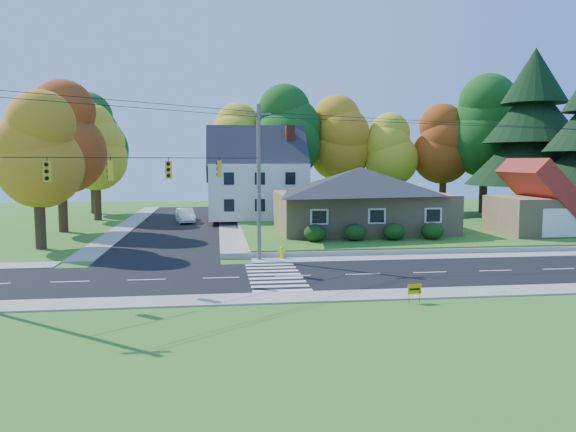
% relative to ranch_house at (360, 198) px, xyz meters
% --- Properties ---
extents(ground, '(120.00, 120.00, 0.00)m').
position_rel_ranch_house_xyz_m(ground, '(-8.00, -16.00, -3.27)').
color(ground, '#3D7923').
extents(road_main, '(90.00, 8.00, 0.02)m').
position_rel_ranch_house_xyz_m(road_main, '(-8.00, -16.00, -3.26)').
color(road_main, black).
rests_on(road_main, ground).
extents(road_cross, '(8.00, 44.00, 0.02)m').
position_rel_ranch_house_xyz_m(road_cross, '(-16.00, 10.00, -3.25)').
color(road_cross, black).
rests_on(road_cross, ground).
extents(sidewalk_north, '(90.00, 2.00, 0.08)m').
position_rel_ranch_house_xyz_m(sidewalk_north, '(-8.00, -11.00, -3.23)').
color(sidewalk_north, '#9C9A90').
rests_on(sidewalk_north, ground).
extents(sidewalk_south, '(90.00, 2.00, 0.08)m').
position_rel_ranch_house_xyz_m(sidewalk_south, '(-8.00, -21.00, -3.23)').
color(sidewalk_south, '#9C9A90').
rests_on(sidewalk_south, ground).
extents(lawn, '(30.00, 30.00, 0.50)m').
position_rel_ranch_house_xyz_m(lawn, '(5.00, 5.00, -3.02)').
color(lawn, '#3D7923').
rests_on(lawn, ground).
extents(ranch_house, '(14.60, 10.60, 5.40)m').
position_rel_ranch_house_xyz_m(ranch_house, '(0.00, 0.00, 0.00)').
color(ranch_house, tan).
rests_on(ranch_house, lawn).
extents(colonial_house, '(10.40, 8.40, 9.60)m').
position_rel_ranch_house_xyz_m(colonial_house, '(-7.96, 12.00, 1.32)').
color(colonial_house, silver).
rests_on(colonial_house, lawn).
extents(garage, '(7.30, 6.30, 4.60)m').
position_rel_ranch_house_xyz_m(garage, '(14.00, -4.01, -0.42)').
color(garage, tan).
rests_on(garage, lawn).
extents(hedge_row, '(10.70, 1.70, 1.27)m').
position_rel_ranch_house_xyz_m(hedge_row, '(-0.50, -6.20, -2.13)').
color(hedge_row, '#163A10').
rests_on(hedge_row, lawn).
extents(traffic_infrastructure, '(38.10, 10.66, 10.00)m').
position_rel_ranch_house_xyz_m(traffic_infrastructure, '(-8.15, -14.65, 1.88)').
color(traffic_infrastructure, '#666059').
rests_on(traffic_infrastructure, ground).
extents(tree_lot_0, '(6.72, 6.72, 12.51)m').
position_rel_ranch_house_xyz_m(tree_lot_0, '(-10.00, 18.00, 5.04)').
color(tree_lot_0, '#3F2A19').
rests_on(tree_lot_0, lawn).
extents(tree_lot_1, '(7.84, 7.84, 14.60)m').
position_rel_ranch_house_xyz_m(tree_lot_1, '(-4.00, 17.00, 6.35)').
color(tree_lot_1, '#3F2A19').
rests_on(tree_lot_1, lawn).
extents(tree_lot_2, '(7.28, 7.28, 13.56)m').
position_rel_ranch_house_xyz_m(tree_lot_2, '(2.00, 18.00, 5.70)').
color(tree_lot_2, '#3F2A19').
rests_on(tree_lot_2, lawn).
extents(tree_lot_3, '(6.16, 6.16, 11.47)m').
position_rel_ranch_house_xyz_m(tree_lot_3, '(8.00, 17.00, 4.39)').
color(tree_lot_3, '#3F2A19').
rests_on(tree_lot_3, lawn).
extents(tree_lot_4, '(6.72, 6.72, 12.51)m').
position_rel_ranch_house_xyz_m(tree_lot_4, '(14.00, 16.00, 5.04)').
color(tree_lot_4, '#3F2A19').
rests_on(tree_lot_4, lawn).
extents(tree_lot_5, '(8.40, 8.40, 15.64)m').
position_rel_ranch_house_xyz_m(tree_lot_5, '(18.00, 14.00, 7.00)').
color(tree_lot_5, '#3F2A19').
rests_on(tree_lot_5, lawn).
extents(conifer_east_a, '(12.80, 12.80, 16.96)m').
position_rel_ranch_house_xyz_m(conifer_east_a, '(19.00, 6.00, 6.12)').
color(conifer_east_a, '#3F2A19').
rests_on(conifer_east_a, lawn).
extents(tree_west_0, '(6.16, 6.16, 11.47)m').
position_rel_ranch_house_xyz_m(tree_west_0, '(-25.00, -4.00, 3.89)').
color(tree_west_0, '#3F2A19').
rests_on(tree_west_0, ground).
extents(tree_west_1, '(7.28, 7.28, 13.56)m').
position_rel_ranch_house_xyz_m(tree_west_1, '(-26.00, 6.00, 5.20)').
color(tree_west_1, '#3F2A19').
rests_on(tree_west_1, ground).
extents(tree_west_2, '(6.72, 6.72, 12.51)m').
position_rel_ranch_house_xyz_m(tree_west_2, '(-25.00, 16.00, 4.54)').
color(tree_west_2, '#3F2A19').
rests_on(tree_west_2, ground).
extents(tree_west_3, '(7.84, 7.84, 14.60)m').
position_rel_ranch_house_xyz_m(tree_west_3, '(-27.00, 24.00, 5.85)').
color(tree_west_3, '#3F2A19').
rests_on(tree_west_3, ground).
extents(white_car, '(2.33, 4.73, 1.49)m').
position_rel_ranch_house_xyz_m(white_car, '(-15.44, 12.06, -2.50)').
color(white_car, silver).
rests_on(white_car, road_cross).
extents(fire_hydrant, '(0.49, 0.38, 0.85)m').
position_rel_ranch_house_xyz_m(fire_hydrant, '(-7.97, -10.50, -2.86)').
color(fire_hydrant, yellow).
rests_on(fire_hydrant, ground).
extents(yard_sign, '(0.68, 0.14, 0.86)m').
position_rel_ranch_house_xyz_m(yard_sign, '(-3.30, -22.50, -2.65)').
color(yard_sign, black).
rests_on(yard_sign, ground).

